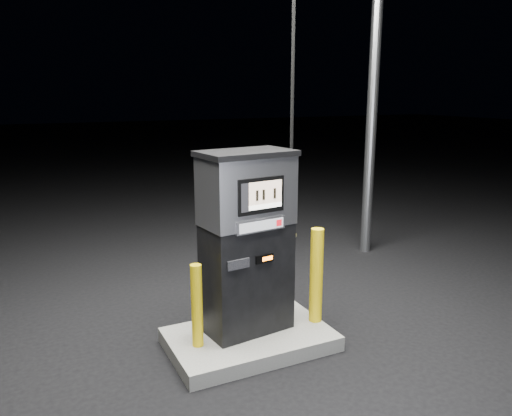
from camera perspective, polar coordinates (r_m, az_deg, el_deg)
name	(u,v)px	position (r m, az deg, el deg)	size (l,w,h in m)	color
ground	(250,346)	(5.21, -0.73, -15.51)	(80.00, 80.00, 0.00)	black
pump_island	(250,339)	(5.18, -0.73, -14.78)	(1.60, 1.00, 0.15)	slate
fuel_dispenser	(247,241)	(4.88, -1.03, -3.75)	(1.03, 0.64, 3.76)	black
bollard_left	(197,306)	(4.77, -6.77, -11.03)	(0.11, 0.11, 0.81)	yellow
bollard_right	(316,275)	(5.23, 6.91, -7.66)	(0.13, 0.13, 1.00)	yellow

